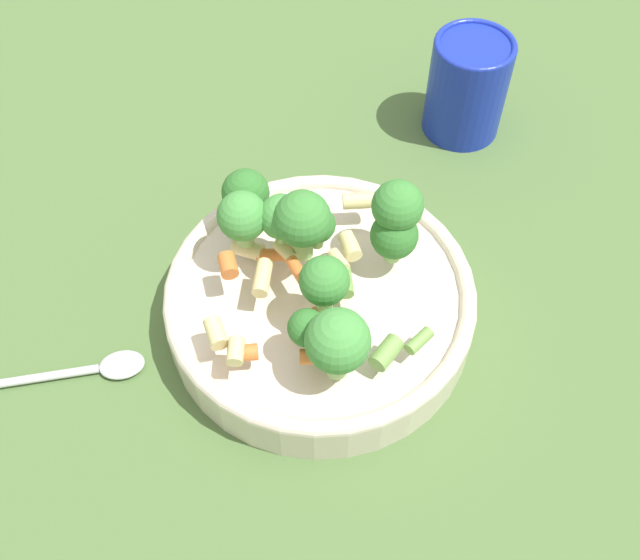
% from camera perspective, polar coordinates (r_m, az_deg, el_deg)
% --- Properties ---
extents(ground_plane, '(3.00, 3.00, 0.00)m').
position_cam_1_polar(ground_plane, '(0.63, -0.00, -2.97)').
color(ground_plane, '#4C6B38').
extents(bowl, '(0.25, 0.25, 0.05)m').
position_cam_1_polar(bowl, '(0.61, -0.00, -1.69)').
color(bowl, beige).
rests_on(bowl, ground_plane).
extents(pasta_salad, '(0.20, 0.19, 0.08)m').
position_cam_1_polar(pasta_salad, '(0.56, -0.35, 2.25)').
color(pasta_salad, '#8CB766').
rests_on(pasta_salad, bowl).
extents(cup, '(0.08, 0.08, 0.10)m').
position_cam_1_polar(cup, '(0.76, 11.17, 14.34)').
color(cup, '#192DAD').
rests_on(cup, ground_plane).
extents(spoon, '(0.08, 0.18, 0.01)m').
position_cam_1_polar(spoon, '(0.63, -18.42, -6.71)').
color(spoon, silver).
rests_on(spoon, ground_plane).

